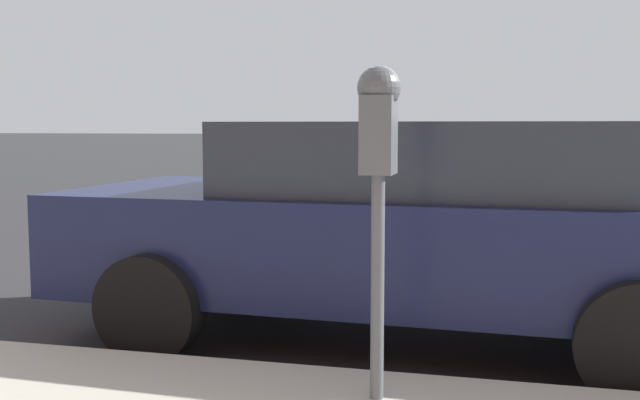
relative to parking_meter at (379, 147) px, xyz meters
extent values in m
plane|color=#2B2B2D|center=(2.57, -0.39, -1.29)|extent=(220.00, 220.00, 0.00)
cylinder|color=#4C5156|center=(0.00, 0.00, -0.62)|extent=(0.06, 0.06, 1.01)
cube|color=#4C5156|center=(0.00, 0.00, 0.05)|extent=(0.20, 0.14, 0.34)
sphere|color=#4C5156|center=(0.00, 0.00, 0.25)|extent=(0.19, 0.19, 0.19)
cube|color=#19389E|center=(0.11, 0.00, 0.01)|extent=(0.01, 0.11, 0.12)
cube|color=black|center=(0.11, 0.00, 0.13)|extent=(0.01, 0.10, 0.08)
cube|color=#14193D|center=(1.54, 0.10, -0.65)|extent=(1.94, 4.36, 0.64)
cube|color=#232833|center=(1.54, -0.07, -0.11)|extent=(1.66, 2.46, 0.44)
cylinder|color=black|center=(0.70, 1.46, -0.97)|extent=(0.24, 0.65, 0.64)
cylinder|color=black|center=(2.48, 1.39, -0.97)|extent=(0.24, 0.65, 0.64)
cylinder|color=black|center=(2.38, -1.27, -0.97)|extent=(0.24, 0.65, 0.64)
camera|label=1|loc=(-3.22, -0.53, 0.09)|focal=42.00mm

